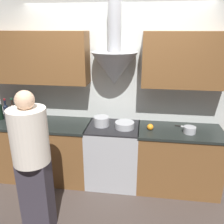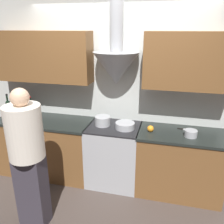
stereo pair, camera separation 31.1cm
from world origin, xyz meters
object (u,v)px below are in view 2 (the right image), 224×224
Objects in this scene: mixing_bowl at (125,126)px; orange_fruit at (150,129)px; wine_bottle_4 at (31,109)px; stock_pot at (103,121)px; wine_bottle_1 at (14,108)px; wine_bottle_2 at (20,108)px; stove_range at (114,154)px; person_foreground_left at (28,156)px; saucepan at (191,133)px; wine_bottle_0 at (8,107)px; wine_bottle_3 at (25,109)px.

orange_fruit is at bearing -3.35° from mixing_bowl.
wine_bottle_4 reaches higher than stock_pot.
stock_pot reaches higher than mixing_bowl.
mixing_bowl is at bearing -6.68° from stock_pot.
wine_bottle_2 is (0.10, 0.01, 0.01)m from wine_bottle_1.
stove_range is 2.67× the size of wine_bottle_2.
person_foreground_left reaches higher than orange_fruit.
wine_bottle_1 reaches higher than stock_pot.
stock_pot is 1.18m from saucepan.
stove_range is 4.14× the size of stock_pot.
person_foreground_left is at bearing -49.48° from wine_bottle_1.
wine_bottle_0 is 2.71m from saucepan.
mixing_bowl is at bearing 48.24° from person_foreground_left.
wine_bottle_0 is 0.10m from wine_bottle_1.
wine_bottle_1 is at bearing 177.72° from orange_fruit.
wine_bottle_1 reaches higher than saucepan.
wine_bottle_2 is 1.55× the size of stock_pot.
wine_bottle_3 is 1.96× the size of saucepan.
wine_bottle_2 is at bearing 178.06° from stove_range.
wine_bottle_3 is at bearing -7.15° from wine_bottle_2.
wine_bottle_2 is at bearing 177.22° from orange_fruit.
wine_bottle_0 is at bearing 177.69° from orange_fruit.
person_foreground_left is (0.58, -1.04, -0.13)m from wine_bottle_4.
orange_fruit is 0.54× the size of saucepan.
wine_bottle_4 is 1.20m from person_foreground_left.
person_foreground_left is (-0.54, -1.01, -0.06)m from stock_pot.
wine_bottle_0 reaches higher than orange_fruit.
mixing_bowl is (1.66, -0.08, -0.10)m from wine_bottle_2.
orange_fruit is at bearing 38.13° from person_foreground_left.
mixing_bowl and orange_fruit have the same top height.
wine_bottle_3 is at bearing 178.44° from stove_range.
wine_bottle_0 reaches higher than mixing_bowl.
mixing_bowl is at bearing -9.17° from stove_range.
person_foreground_left is (0.79, -1.05, -0.13)m from wine_bottle_2.
wine_bottle_1 is 0.10m from wine_bottle_2.
saucepan is (2.71, -0.12, -0.09)m from wine_bottle_0.
stove_range is 1.42m from wine_bottle_4.
wine_bottle_0 reaches higher than wine_bottle_1.
stock_pot is 2.54× the size of orange_fruit.
mixing_bowl is (1.46, -0.06, -0.09)m from wine_bottle_4.
mixing_bowl is at bearing 176.65° from orange_fruit.
wine_bottle_1 is at bearing 179.49° from wine_bottle_4.
person_foreground_left is at bearing -60.57° from wine_bottle_4.
wine_bottle_1 is (0.10, -0.00, -0.00)m from wine_bottle_0.
person_foreground_left is (0.89, -1.04, -0.13)m from wine_bottle_1.
saucepan is at bearing -2.71° from wine_bottle_3.
stock_pot reaches higher than stove_range.
wine_bottle_3 reaches higher than stove_range.
wine_bottle_3 is at bearing 177.45° from orange_fruit.
person_foreground_left is at bearing -53.23° from wine_bottle_2.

